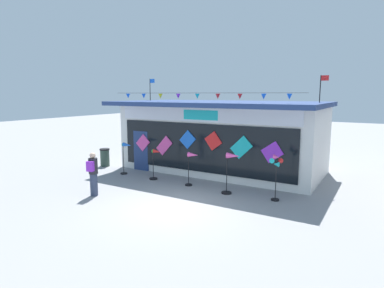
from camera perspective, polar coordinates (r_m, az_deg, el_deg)
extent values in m
plane|color=gray|center=(11.43, -3.69, -10.98)|extent=(80.00, 80.00, 0.00)
cube|color=silver|center=(16.63, 5.31, 1.08)|extent=(9.64, 4.40, 3.29)
cube|color=navy|center=(16.00, 4.56, 7.06)|extent=(10.04, 5.49, 0.20)
cube|color=silver|center=(14.52, 1.54, 5.10)|extent=(8.86, 0.08, 0.62)
cube|color=#19B7BC|center=(14.49, 1.48, 5.09)|extent=(1.73, 0.04, 0.43)
cube|color=black|center=(14.70, 1.54, -0.68)|extent=(8.67, 0.06, 2.19)
cube|color=navy|center=(16.72, -8.90, -1.18)|extent=(0.90, 0.07, 2.00)
cube|color=#EA4CA3|center=(16.50, -8.59, 0.22)|extent=(0.88, 0.03, 0.89)
cube|color=#EA4CA3|center=(15.71, -4.87, -0.29)|extent=(0.95, 0.03, 0.98)
cube|color=blue|center=(14.93, -0.78, 0.78)|extent=(0.88, 0.03, 0.89)
cube|color=red|center=(14.28, 3.73, 0.54)|extent=(0.87, 0.03, 0.87)
cube|color=#19B7BC|center=(13.76, 8.60, -0.58)|extent=(1.01, 0.03, 1.01)
cube|color=purple|center=(13.34, 13.83, -1.40)|extent=(0.94, 0.03, 0.91)
cylinder|color=black|center=(14.22, 0.94, 8.91)|extent=(9.25, 0.01, 0.01)
cone|color=blue|center=(16.54, -11.10, 8.25)|extent=(0.20, 0.20, 0.22)
cone|color=blue|center=(15.90, -8.43, 8.30)|extent=(0.20, 0.20, 0.22)
cone|color=yellow|center=(15.30, -5.54, 8.34)|extent=(0.20, 0.20, 0.22)
cone|color=purple|center=(14.74, -2.42, 8.36)|extent=(0.20, 0.20, 0.22)
cone|color=#19B7BC|center=(14.22, 0.94, 8.35)|extent=(0.20, 0.20, 0.22)
cone|color=red|center=(13.76, 4.53, 8.31)|extent=(0.20, 0.20, 0.22)
cone|color=red|center=(13.35, 8.36, 8.23)|extent=(0.20, 0.20, 0.22)
cone|color=blue|center=(13.00, 12.41, 8.11)|extent=(0.20, 0.20, 0.22)
cone|color=blue|center=(12.72, 16.66, 7.94)|extent=(0.20, 0.20, 0.22)
cylinder|color=black|center=(18.90, -7.34, 9.41)|extent=(0.04, 0.04, 1.21)
cube|color=blue|center=(18.82, -6.98, 10.89)|extent=(0.32, 0.02, 0.22)
cylinder|color=black|center=(15.09, 21.49, 8.95)|extent=(0.04, 0.04, 1.15)
cube|color=red|center=(15.08, 22.19, 10.64)|extent=(0.32, 0.02, 0.22)
cylinder|color=black|center=(16.26, -11.81, -5.04)|extent=(0.33, 0.33, 0.06)
cylinder|color=black|center=(16.11, -11.89, -2.63)|extent=(0.03, 0.03, 1.45)
cone|color=blue|center=(15.80, -11.26, -0.16)|extent=(0.55, 0.24, 0.20)
cylinder|color=green|center=(15.98, -11.97, -0.09)|extent=(0.03, 0.16, 0.16)
cylinder|color=black|center=(15.04, -6.76, -6.03)|extent=(0.37, 0.37, 0.06)
cylinder|color=black|center=(14.90, -6.80, -3.71)|extent=(0.03, 0.03, 1.31)
cone|color=red|center=(14.63, -6.14, -1.32)|extent=(0.48, 0.26, 0.18)
cylinder|color=green|center=(14.77, -6.85, -1.24)|extent=(0.03, 0.16, 0.16)
cylinder|color=black|center=(13.96, -0.62, -7.15)|extent=(0.30, 0.30, 0.06)
cylinder|color=black|center=(13.79, -0.62, -4.58)|extent=(0.03, 0.03, 1.35)
cone|color=#EA4CA3|center=(13.54, 0.19, -1.91)|extent=(0.47, 0.26, 0.21)
cylinder|color=green|center=(13.65, -0.62, -1.82)|extent=(0.03, 0.16, 0.16)
cylinder|color=black|center=(12.96, 6.03, -8.46)|extent=(0.40, 0.40, 0.06)
cylinder|color=black|center=(12.76, 6.09, -5.32)|extent=(0.03, 0.03, 1.52)
cone|color=#EA4CA3|center=(12.49, 7.22, -2.06)|extent=(0.54, 0.29, 0.23)
cylinder|color=red|center=(12.60, 6.14, -1.96)|extent=(0.03, 0.16, 0.16)
cylinder|color=black|center=(12.46, 14.31, -9.40)|extent=(0.30, 0.30, 0.06)
cylinder|color=black|center=(12.26, 14.44, -6.22)|extent=(0.03, 0.03, 1.49)
cylinder|color=black|center=(12.05, 14.52, -2.84)|extent=(0.06, 0.04, 0.06)
cone|color=red|center=(12.02, 15.11, -2.89)|extent=(0.19, 0.20, 0.19)
cone|color=#EA4CA3|center=(12.03, 14.54, -2.23)|extent=(0.20, 0.19, 0.19)
cone|color=#19B7BC|center=(12.09, 13.93, -2.78)|extent=(0.19, 0.20, 0.19)
cone|color=#19B7BC|center=(12.08, 14.49, -3.44)|extent=(0.20, 0.19, 0.19)
cylinder|color=#333D56|center=(13.07, -16.76, -6.82)|extent=(0.28, 0.28, 0.86)
cylinder|color=#232328|center=(12.90, -16.91, -3.69)|extent=(0.34, 0.34, 0.60)
sphere|color=beige|center=(12.82, -16.99, -1.90)|extent=(0.22, 0.22, 0.22)
cube|color=purple|center=(12.72, -17.36, -3.74)|extent=(0.30, 0.23, 0.38)
cylinder|color=#2D4238|center=(18.15, -14.98, -2.40)|extent=(0.48, 0.48, 0.87)
cylinder|color=black|center=(18.07, -15.04, -0.91)|extent=(0.52, 0.52, 0.08)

